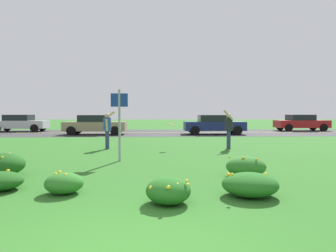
{
  "coord_description": "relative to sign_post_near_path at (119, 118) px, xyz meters",
  "views": [
    {
      "loc": [
        0.4,
        -3.04,
        1.61
      ],
      "look_at": [
        0.92,
        9.65,
        1.05
      ],
      "focal_mm": 32.14,
      "sensor_mm": 36.0,
      "label": 1
    }
  ],
  "objects": [
    {
      "name": "person_catcher_dark_shirt",
      "position": [
        4.46,
        3.22,
        -0.5
      ],
      "size": [
        0.47,
        0.49,
        1.75
      ],
      "color": "#232328",
      "rests_on": "ground"
    },
    {
      "name": "highway_center_stripe",
      "position": [
        0.8,
        14.42,
        -1.44
      ],
      "size": [
        120.0,
        0.16,
        0.0
      ],
      "primitive_type": "cube",
      "color": "yellow",
      "rests_on": "ground"
    },
    {
      "name": "daylily_clump_mid_center",
      "position": [
        3.48,
        -2.58,
        -1.2
      ],
      "size": [
        1.01,
        0.88,
        0.52
      ],
      "color": "#2D7526",
      "rests_on": "ground"
    },
    {
      "name": "car_navy_center_right",
      "position": [
        5.59,
        12.45,
        -0.71
      ],
      "size": [
        4.5,
        2.0,
        1.45
      ],
      "color": "navy",
      "rests_on": "ground"
    },
    {
      "name": "sign_post_near_path",
      "position": [
        0.0,
        0.0,
        0.0
      ],
      "size": [
        0.56,
        0.1,
        2.38
      ],
      "color": "#93969B",
      "rests_on": "ground"
    },
    {
      "name": "car_red_rightmost",
      "position": [
        14.26,
        16.39,
        -0.71
      ],
      "size": [
        4.5,
        2.0,
        1.45
      ],
      "color": "maroon",
      "rests_on": "ground"
    },
    {
      "name": "car_silver_leftmost",
      "position": [
        -10.52,
        16.39,
        -0.71
      ],
      "size": [
        4.5,
        2.0,
        1.45
      ],
      "color": "#B7BABF",
      "rests_on": "ground"
    },
    {
      "name": "car_tan_center_left",
      "position": [
        -3.29,
        12.45,
        -0.71
      ],
      "size": [
        4.5,
        2.0,
        1.45
      ],
      "color": "#937F60",
      "rests_on": "ground"
    },
    {
      "name": "daylily_clump_front_center",
      "position": [
        -2.7,
        -2.26,
        -1.16
      ],
      "size": [
        1.09,
        1.12,
        0.58
      ],
      "color": "#1E5619",
      "rests_on": "ground"
    },
    {
      "name": "daylily_clump_near_camera",
      "position": [
        -0.63,
        -4.02,
        -1.24
      ],
      "size": [
        0.76,
        0.71,
        0.42
      ],
      "color": "#2D7526",
      "rests_on": "ground"
    },
    {
      "name": "frisbee_orange",
      "position": [
        1.9,
        3.16,
        -0.35
      ],
      "size": [
        0.27,
        0.27,
        0.1
      ],
      "color": "orange"
    },
    {
      "name": "person_thrower_blue_shirt",
      "position": [
        -0.95,
        3.38,
        -0.5
      ],
      "size": [
        0.51,
        0.49,
        1.7
      ],
      "color": "#2D4C9E",
      "rests_on": "ground"
    },
    {
      "name": "daylily_clump_front_left",
      "position": [
        1.42,
        -4.76,
        -1.22
      ],
      "size": [
        0.8,
        0.85,
        0.46
      ],
      "color": "#23661E",
      "rests_on": "ground"
    },
    {
      "name": "ground_plane",
      "position": [
        0.8,
        3.72,
        -1.45
      ],
      "size": [
        120.0,
        120.0,
        0.0
      ],
      "primitive_type": "plane",
      "color": "#2D6B23"
    },
    {
      "name": "daylily_clump_mid_left",
      "position": [
        3.02,
        -4.35,
        -1.22
      ],
      "size": [
        1.09,
        0.99,
        0.5
      ],
      "color": "#23661E",
      "rests_on": "ground"
    },
    {
      "name": "highway_strip",
      "position": [
        0.8,
        14.42,
        -1.44
      ],
      "size": [
        120.0,
        8.75,
        0.01
      ],
      "primitive_type": "cube",
      "color": "#38383A",
      "rests_on": "ground"
    }
  ]
}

